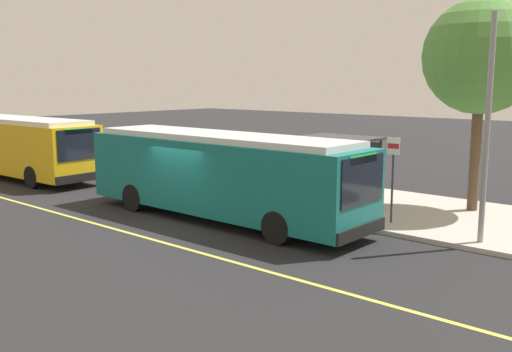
# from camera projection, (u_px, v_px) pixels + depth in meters

# --- Properties ---
(ground_plane) EXTENTS (120.00, 120.00, 0.00)m
(ground_plane) POSITION_uv_depth(u_px,v_px,m) (183.00, 221.00, 19.66)
(ground_plane) COLOR #232326
(sidewalk_curb) EXTENTS (44.00, 6.40, 0.15)m
(sidewalk_curb) POSITION_uv_depth(u_px,v_px,m) (291.00, 193.00, 24.11)
(sidewalk_curb) COLOR #B7B2A8
(sidewalk_curb) RESTS_ON ground_plane
(lane_stripe_center) EXTENTS (36.00, 0.14, 0.01)m
(lane_stripe_center) POSITION_uv_depth(u_px,v_px,m) (131.00, 233.00, 18.02)
(lane_stripe_center) COLOR #E0D64C
(lane_stripe_center) RESTS_ON ground_plane
(transit_bus_main) EXTENTS (11.09, 2.62, 2.95)m
(transit_bus_main) POSITION_uv_depth(u_px,v_px,m) (221.00, 173.00, 19.62)
(transit_bus_main) COLOR #146B66
(transit_bus_main) RESTS_ON ground_plane
(transit_bus_second) EXTENTS (10.38, 2.95, 2.95)m
(transit_bus_second) POSITION_uv_depth(u_px,v_px,m) (18.00, 145.00, 28.26)
(transit_bus_second) COLOR gold
(transit_bus_second) RESTS_ON ground_plane
(bus_shelter) EXTENTS (2.90, 1.60, 2.48)m
(bus_shelter) POSITION_uv_depth(u_px,v_px,m) (340.00, 154.00, 22.26)
(bus_shelter) COLOR #333338
(bus_shelter) RESTS_ON sidewalk_curb
(waiting_bench) EXTENTS (1.60, 0.48, 0.95)m
(waiting_bench) POSITION_uv_depth(u_px,v_px,m) (345.00, 189.00, 22.08)
(waiting_bench) COLOR brown
(waiting_bench) RESTS_ON sidewalk_curb
(route_sign_post) EXTENTS (0.44, 0.08, 2.80)m
(route_sign_post) POSITION_uv_depth(u_px,v_px,m) (393.00, 167.00, 18.53)
(route_sign_post) COLOR #333338
(route_sign_post) RESTS_ON sidewalk_curb
(street_tree_near_shelter) EXTENTS (3.96, 3.96, 7.36)m
(street_tree_near_shelter) POSITION_uv_depth(u_px,v_px,m) (481.00, 57.00, 19.79)
(street_tree_near_shelter) COLOR brown
(street_tree_near_shelter) RESTS_ON sidewalk_curb
(utility_pole) EXTENTS (0.16, 0.16, 6.40)m
(utility_pole) POSITION_uv_depth(u_px,v_px,m) (487.00, 130.00, 16.00)
(utility_pole) COLOR gray
(utility_pole) RESTS_ON sidewalk_curb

